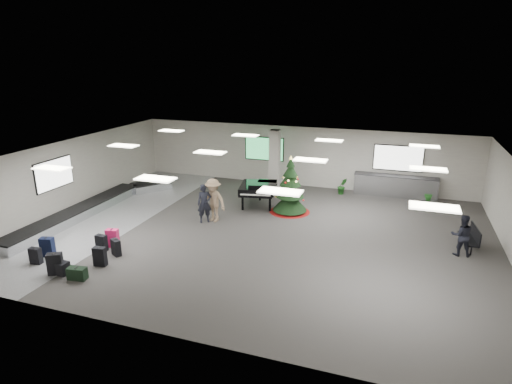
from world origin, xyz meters
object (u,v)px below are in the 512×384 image
(grand_piano, at_px, (258,189))
(traveler_b, at_px, (213,200))
(bench, at_px, (471,237))
(traveler_bench, at_px, (462,235))
(traveler_a, at_px, (204,203))
(pink_suitcase, at_px, (113,238))
(baggage_carousel, at_px, (94,207))
(service_counter, at_px, (395,186))
(potted_plant_left, at_px, (342,186))
(potted_plant_right, at_px, (429,192))
(christmas_tree, at_px, (290,193))

(grand_piano, bearing_deg, traveler_b, -126.62)
(bench, bearing_deg, traveler_bench, -129.47)
(traveler_a, bearing_deg, pink_suitcase, -159.00)
(traveler_b, height_order, traveler_bench, traveler_b)
(baggage_carousel, distance_m, service_counter, 14.50)
(traveler_b, relative_size, traveler_bench, 1.24)
(traveler_bench, bearing_deg, traveler_a, -7.03)
(service_counter, distance_m, traveler_b, 9.42)
(pink_suitcase, xyz_separation_m, traveler_a, (2.15, 3.36, 0.49))
(traveler_a, xyz_separation_m, potted_plant_left, (4.95, 5.79, -0.41))
(potted_plant_right, bearing_deg, baggage_carousel, -155.45)
(potted_plant_right, bearing_deg, traveler_bench, -82.34)
(traveler_a, bearing_deg, traveler_bench, -36.05)
(service_counter, distance_m, pink_suitcase, 13.65)
(traveler_b, bearing_deg, potted_plant_right, 47.68)
(bench, relative_size, traveler_b, 0.75)
(potted_plant_left, distance_m, potted_plant_right, 4.15)
(christmas_tree, bearing_deg, pink_suitcase, -132.30)
(grand_piano, xyz_separation_m, traveler_bench, (8.44, -2.66, -0.09))
(potted_plant_left, bearing_deg, traveler_a, -130.54)
(potted_plant_left, xyz_separation_m, potted_plant_right, (4.13, 0.34, 0.02))
(traveler_bench, relative_size, potted_plant_right, 1.71)
(baggage_carousel, bearing_deg, potted_plant_left, 31.25)
(traveler_a, distance_m, potted_plant_left, 7.63)
(baggage_carousel, height_order, pink_suitcase, pink_suitcase)
(service_counter, relative_size, potted_plant_right, 4.59)
(service_counter, distance_m, bench, 6.25)
(christmas_tree, distance_m, bench, 7.45)
(christmas_tree, distance_m, traveler_b, 3.53)
(bench, relative_size, traveler_bench, 0.93)
(christmas_tree, distance_m, traveler_bench, 7.21)
(traveler_a, bearing_deg, christmas_tree, 1.43)
(pink_suitcase, bearing_deg, potted_plant_left, 40.02)
(service_counter, bearing_deg, traveler_a, -140.09)
(bench, distance_m, potted_plant_right, 5.57)
(traveler_a, height_order, traveler_b, traveler_b)
(baggage_carousel, distance_m, grand_piano, 7.51)
(baggage_carousel, xyz_separation_m, pink_suitcase, (3.18, -2.91, 0.13))
(baggage_carousel, bearing_deg, service_counter, 27.67)
(bench, distance_m, traveler_a, 10.36)
(christmas_tree, relative_size, traveler_b, 1.40)
(grand_piano, distance_m, traveler_b, 2.74)
(pink_suitcase, bearing_deg, christmas_tree, 35.54)
(traveler_b, height_order, potted_plant_right, traveler_b)
(grand_piano, distance_m, bench, 9.10)
(pink_suitcase, height_order, traveler_a, traveler_a)
(traveler_bench, height_order, potted_plant_right, traveler_bench)
(potted_plant_left, bearing_deg, traveler_bench, -49.18)
(baggage_carousel, bearing_deg, bench, 4.20)
(grand_piano, bearing_deg, potted_plant_left, 29.62)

